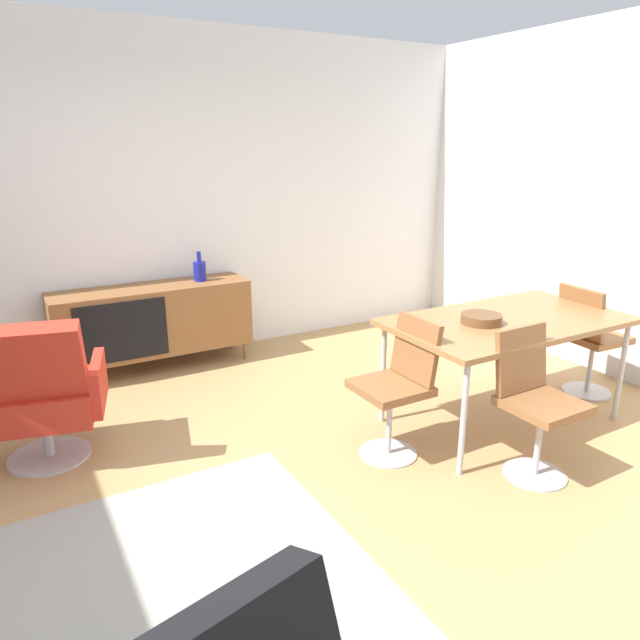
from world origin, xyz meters
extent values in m
plane|color=tan|center=(0.00, 0.00, 0.00)|extent=(8.32, 8.32, 0.00)
cube|color=white|center=(0.00, 2.60, 1.40)|extent=(6.80, 0.12, 2.80)
cube|color=brown|center=(-0.08, 2.30, 0.44)|extent=(1.60, 0.44, 0.56)
cube|color=black|center=(-0.38, 2.08, 0.44)|extent=(0.70, 0.01, 0.48)
cylinder|color=brown|center=(-0.82, 2.13, 0.08)|extent=(0.03, 0.03, 0.16)
cylinder|color=brown|center=(0.66, 2.13, 0.08)|extent=(0.03, 0.03, 0.16)
cylinder|color=brown|center=(-0.82, 2.47, 0.08)|extent=(0.03, 0.03, 0.16)
cylinder|color=brown|center=(0.66, 2.47, 0.08)|extent=(0.03, 0.03, 0.16)
cylinder|color=navy|center=(0.34, 2.30, 0.80)|extent=(0.11, 0.11, 0.17)
cylinder|color=navy|center=(0.34, 2.30, 0.93)|extent=(0.04, 0.04, 0.09)
cube|color=olive|center=(1.73, 0.14, 0.72)|extent=(1.60, 0.90, 0.04)
cylinder|color=#B7B7BC|center=(1.01, -0.25, 0.35)|extent=(0.04, 0.04, 0.70)
cylinder|color=#B7B7BC|center=(2.45, -0.25, 0.35)|extent=(0.04, 0.04, 0.70)
cylinder|color=#B7B7BC|center=(1.01, 0.53, 0.35)|extent=(0.04, 0.04, 0.70)
cylinder|color=#B7B7BC|center=(2.45, 0.53, 0.35)|extent=(0.04, 0.04, 0.70)
cylinder|color=brown|center=(1.50, 0.15, 0.77)|extent=(0.26, 0.26, 0.06)
cube|color=brown|center=(0.78, 0.14, 0.45)|extent=(0.40, 0.40, 0.05)
cube|color=brown|center=(0.96, 0.14, 0.67)|extent=(0.09, 0.38, 0.38)
cylinder|color=#B7B7BC|center=(0.78, 0.14, 0.21)|extent=(0.04, 0.04, 0.42)
cylinder|color=#B7B7BC|center=(0.78, 0.14, 0.01)|extent=(0.36, 0.36, 0.01)
cube|color=brown|center=(2.68, 0.14, 0.45)|extent=(0.42, 0.42, 0.05)
cube|color=brown|center=(2.50, 0.15, 0.67)|extent=(0.11, 0.38, 0.38)
cylinder|color=#B7B7BC|center=(2.68, 0.14, 0.21)|extent=(0.04, 0.04, 0.42)
cylinder|color=#B7B7BC|center=(2.68, 0.14, 0.01)|extent=(0.36, 0.36, 0.01)
cube|color=brown|center=(1.38, -0.48, 0.45)|extent=(0.40, 0.40, 0.05)
cube|color=brown|center=(1.38, -0.30, 0.67)|extent=(0.38, 0.09, 0.38)
cylinder|color=#B7B7BC|center=(1.38, -0.48, 0.21)|extent=(0.04, 0.04, 0.42)
cylinder|color=#B7B7BC|center=(1.38, -0.48, 0.01)|extent=(0.36, 0.36, 0.01)
cube|color=red|center=(-1.05, 1.15, 0.38)|extent=(0.72, 0.69, 0.20)
cube|color=red|center=(-1.11, 0.92, 0.69)|extent=(0.65, 0.40, 0.51)
cube|color=red|center=(-0.73, 1.07, 0.46)|extent=(0.18, 0.50, 0.28)
cylinder|color=#B7B7BC|center=(-1.05, 1.15, 0.14)|extent=(0.06, 0.06, 0.28)
cylinder|color=#B7B7BC|center=(-1.05, 1.15, 0.01)|extent=(0.48, 0.48, 0.02)
cube|color=gray|center=(-0.95, -0.32, 0.00)|extent=(2.20, 1.70, 0.01)
camera|label=1|loc=(-1.18, -2.45, 1.86)|focal=32.74mm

